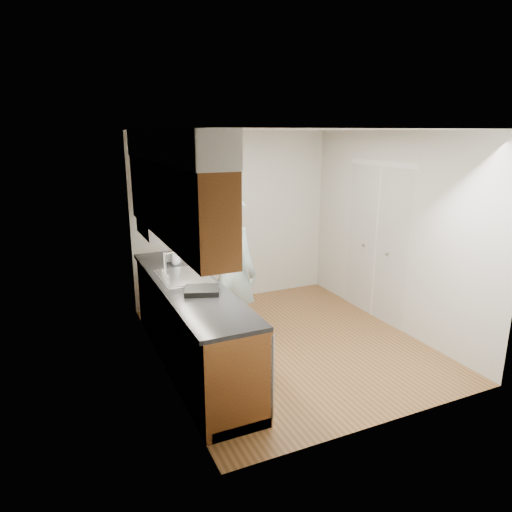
# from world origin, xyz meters

# --- Properties ---
(floor) EXTENTS (3.50, 3.50, 0.00)m
(floor) POSITION_xyz_m (0.00, 0.00, 0.00)
(floor) COLOR brown
(floor) RESTS_ON ground
(ceiling) EXTENTS (3.50, 3.50, 0.00)m
(ceiling) POSITION_xyz_m (0.00, 0.00, 2.50)
(ceiling) COLOR white
(ceiling) RESTS_ON wall_left
(wall_left) EXTENTS (0.02, 3.50, 2.50)m
(wall_left) POSITION_xyz_m (-1.50, 0.00, 1.25)
(wall_left) COLOR beige
(wall_left) RESTS_ON floor
(wall_right) EXTENTS (0.02, 3.50, 2.50)m
(wall_right) POSITION_xyz_m (1.50, 0.00, 1.25)
(wall_right) COLOR beige
(wall_right) RESTS_ON floor
(wall_back) EXTENTS (3.00, 0.02, 2.50)m
(wall_back) POSITION_xyz_m (0.00, 1.75, 1.25)
(wall_back) COLOR beige
(wall_back) RESTS_ON floor
(counter) EXTENTS (0.64, 2.80, 1.30)m
(counter) POSITION_xyz_m (-1.20, -0.00, 0.49)
(counter) COLOR brown
(counter) RESTS_ON floor
(upper_cabinets) EXTENTS (0.47, 2.80, 1.21)m
(upper_cabinets) POSITION_xyz_m (-1.33, 0.05, 1.95)
(upper_cabinets) COLOR brown
(upper_cabinets) RESTS_ON wall_left
(closet_door) EXTENTS (0.02, 1.22, 2.05)m
(closet_door) POSITION_xyz_m (1.49, 0.30, 1.02)
(closet_door) COLOR silver
(closet_door) RESTS_ON wall_right
(floor_mat) EXTENTS (0.87, 1.08, 0.02)m
(floor_mat) POSITION_xyz_m (-0.58, 0.30, 0.01)
(floor_mat) COLOR slate
(floor_mat) RESTS_ON floor
(person) EXTENTS (0.75, 0.85, 2.03)m
(person) POSITION_xyz_m (-0.58, 0.30, 1.03)
(person) COLOR #96B3B6
(person) RESTS_ON floor_mat
(soap_bottle_a) EXTENTS (0.13, 0.13, 0.28)m
(soap_bottle_a) POSITION_xyz_m (-1.15, 0.73, 1.08)
(soap_bottle_a) COLOR silver
(soap_bottle_a) RESTS_ON counter
(soap_bottle_b) EXTENTS (0.10, 0.10, 0.18)m
(soap_bottle_b) POSITION_xyz_m (-1.18, 0.89, 1.03)
(soap_bottle_b) COLOR silver
(soap_bottle_b) RESTS_ON counter
(steel_can) EXTENTS (0.07, 0.07, 0.11)m
(steel_can) POSITION_xyz_m (-1.07, 0.81, 1.00)
(steel_can) COLOR #A5A5AA
(steel_can) RESTS_ON counter
(dish_rack) EXTENTS (0.41, 0.38, 0.05)m
(dish_rack) POSITION_xyz_m (-1.18, -0.37, 0.97)
(dish_rack) COLOR black
(dish_rack) RESTS_ON counter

